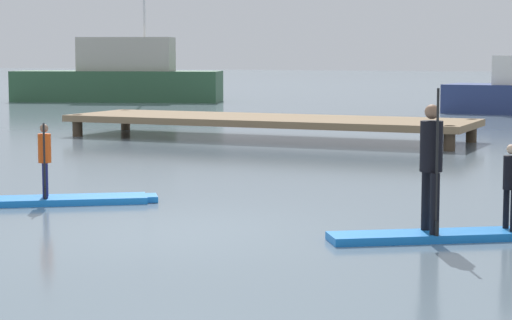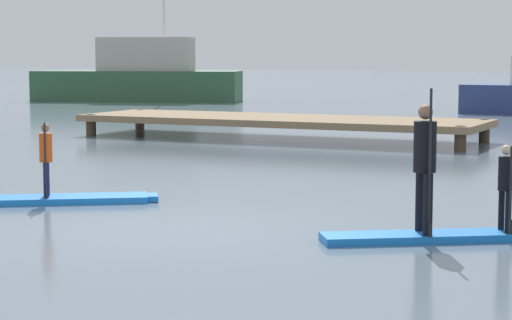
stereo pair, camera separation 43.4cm
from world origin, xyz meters
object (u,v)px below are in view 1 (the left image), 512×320
paddleboard_near (45,200)px  paddleboard_far (453,235)px  paddler_child_solo (45,156)px  fishing_boat_green_midground (120,78)px  paddler_child_front (511,182)px  paddler_adult (431,159)px

paddleboard_near → paddleboard_far: size_ratio=1.09×
paddler_child_solo → fishing_boat_green_midground: 33.01m
paddler_child_solo → paddleboard_far: size_ratio=0.40×
paddleboard_far → paddler_child_front: bearing=31.9°
paddleboard_near → paddler_child_front: size_ratio=2.92×
paddler_child_solo → paddleboard_near: bearing=155.4°
paddleboard_far → paddler_child_front: paddler_child_front is taller
paddleboard_near → paddler_child_solo: bearing=-24.6°
paddler_child_solo → paddler_adult: bearing=-5.2°
paddler_child_solo → fishing_boat_green_midground: fishing_boat_green_midground is taller
paddler_child_solo → paddleboard_far: 6.45m
paddler_child_solo → paddler_child_front: paddler_child_solo is taller
paddler_child_solo → paddler_child_front: bearing=-0.0°
fishing_boat_green_midground → paddleboard_far: bearing=-52.1°
paddler_adult → fishing_boat_green_midground: (-22.42, 29.28, 0.12)m
paddleboard_near → paddler_child_front: paddler_child_front is taller
fishing_boat_green_midground → paddler_child_front: bearing=-50.9°
paddleboard_near → paddler_child_solo: size_ratio=2.73×
paddleboard_far → paddler_child_front: size_ratio=2.68×
paddleboard_far → paddleboard_near: bearing=176.4°
paddler_adult → fishing_boat_green_midground: 36.88m
fishing_boat_green_midground → paddler_adult: bearing=-52.6°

